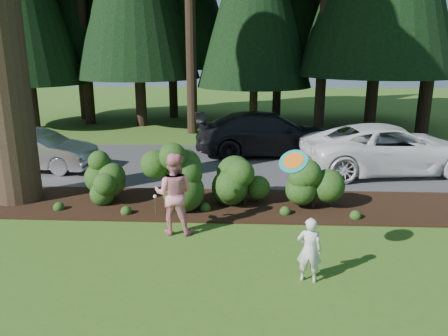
# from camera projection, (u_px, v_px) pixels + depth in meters

# --- Properties ---
(ground) EXTENTS (80.00, 80.00, 0.00)m
(ground) POSITION_uv_depth(u_px,v_px,m) (162.00, 262.00, 8.56)
(ground) COLOR #36601B
(ground) RESTS_ON ground
(mulch_bed) EXTENTS (16.00, 2.50, 0.05)m
(mulch_bed) POSITION_uv_depth(u_px,v_px,m) (184.00, 204.00, 11.68)
(mulch_bed) COLOR black
(mulch_bed) RESTS_ON ground
(driveway) EXTENTS (22.00, 6.00, 0.03)m
(driveway) POSITION_uv_depth(u_px,v_px,m) (200.00, 164.00, 15.78)
(driveway) COLOR #38383A
(driveway) RESTS_ON ground
(shrub_row) EXTENTS (6.53, 1.60, 1.61)m
(shrub_row) POSITION_uv_depth(u_px,v_px,m) (212.00, 178.00, 11.33)
(shrub_row) COLOR #1A3A11
(shrub_row) RESTS_ON ground
(lily_cluster) EXTENTS (0.69, 0.09, 0.57)m
(lily_cluster) POSITION_uv_depth(u_px,v_px,m) (167.00, 198.00, 10.76)
(lily_cluster) COLOR #1A3A11
(lily_cluster) RESTS_ON ground
(car_silver_wagon) EXTENTS (4.23, 1.89, 1.35)m
(car_silver_wagon) POSITION_uv_depth(u_px,v_px,m) (36.00, 150.00, 14.85)
(car_silver_wagon) COLOR #ACACB0
(car_silver_wagon) RESTS_ON driveway
(car_white_suv) EXTENTS (6.08, 3.45, 1.60)m
(car_white_suv) POSITION_uv_depth(u_px,v_px,m) (390.00, 149.00, 14.49)
(car_white_suv) COLOR silver
(car_white_suv) RESTS_ON driveway
(car_dark_suv) EXTENTS (5.90, 3.01, 1.64)m
(car_dark_suv) POSITION_uv_depth(u_px,v_px,m) (268.00, 134.00, 16.95)
(car_dark_suv) COLOR black
(car_dark_suv) RESTS_ON driveway
(child) EXTENTS (0.49, 0.38, 1.21)m
(child) POSITION_uv_depth(u_px,v_px,m) (309.00, 250.00, 7.72)
(child) COLOR silver
(child) RESTS_ON ground
(adult) EXTENTS (0.95, 0.77, 1.85)m
(adult) POSITION_uv_depth(u_px,v_px,m) (174.00, 194.00, 9.71)
(adult) COLOR red
(adult) RESTS_ON ground
(frisbee) EXTENTS (0.58, 0.44, 0.47)m
(frisbee) POSITION_uv_depth(u_px,v_px,m) (293.00, 161.00, 7.45)
(frisbee) COLOR teal
(frisbee) RESTS_ON ground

